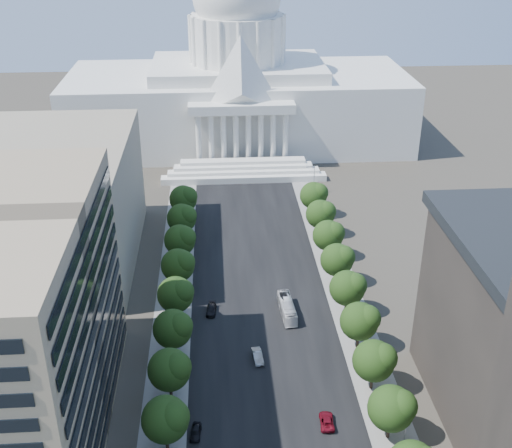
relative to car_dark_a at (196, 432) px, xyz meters
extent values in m
cube|color=black|center=(13.50, 51.43, -0.71)|extent=(30.00, 260.00, 0.01)
cube|color=gray|center=(-5.50, 51.43, -0.71)|extent=(8.00, 260.00, 0.02)
cube|color=gray|center=(32.50, 51.43, -0.71)|extent=(8.00, 260.00, 0.02)
cube|color=white|center=(13.50, 146.43, 11.79)|extent=(120.00, 50.00, 25.00)
cube|color=white|center=(13.50, 146.43, 26.29)|extent=(60.00, 40.00, 4.00)
cube|color=white|center=(13.50, 119.43, 19.79)|extent=(34.00, 8.00, 3.00)
cylinder|color=white|center=(13.50, 146.43, 36.29)|extent=(32.00, 32.00, 16.00)
cube|color=gray|center=(-34.50, 61.43, 14.29)|extent=(38.00, 52.00, 30.00)
cylinder|color=#33261C|center=(-4.50, -2.57, 0.76)|extent=(0.56, 0.56, 2.94)
sphere|color=black|center=(-4.50, -2.57, 5.46)|extent=(7.60, 7.60, 7.60)
sphere|color=black|center=(-3.17, -3.33, 6.60)|extent=(5.32, 5.32, 5.32)
cylinder|color=#33261C|center=(-4.50, 9.43, 0.76)|extent=(0.56, 0.56, 2.94)
sphere|color=black|center=(-4.50, 9.43, 5.46)|extent=(7.60, 7.60, 7.60)
sphere|color=black|center=(-3.17, 8.67, 6.60)|extent=(5.32, 5.32, 5.32)
cylinder|color=#33261C|center=(-4.50, 21.43, 0.76)|extent=(0.56, 0.56, 2.94)
sphere|color=black|center=(-4.50, 21.43, 5.46)|extent=(7.60, 7.60, 7.60)
sphere|color=black|center=(-3.17, 20.67, 6.60)|extent=(5.32, 5.32, 5.32)
cylinder|color=#33261C|center=(-4.50, 33.43, 0.76)|extent=(0.56, 0.56, 2.94)
sphere|color=black|center=(-4.50, 33.43, 5.46)|extent=(7.60, 7.60, 7.60)
sphere|color=black|center=(-3.17, 32.67, 6.60)|extent=(5.32, 5.32, 5.32)
cylinder|color=#33261C|center=(-4.50, 45.43, 0.76)|extent=(0.56, 0.56, 2.94)
sphere|color=black|center=(-4.50, 45.43, 5.46)|extent=(7.60, 7.60, 7.60)
sphere|color=black|center=(-3.17, 44.67, 6.60)|extent=(5.32, 5.32, 5.32)
cylinder|color=#33261C|center=(-4.50, 57.43, 0.76)|extent=(0.56, 0.56, 2.94)
sphere|color=black|center=(-4.50, 57.43, 5.46)|extent=(7.60, 7.60, 7.60)
sphere|color=black|center=(-3.17, 56.67, 6.60)|extent=(5.32, 5.32, 5.32)
cylinder|color=#33261C|center=(-4.50, 69.43, 0.76)|extent=(0.56, 0.56, 2.94)
sphere|color=black|center=(-4.50, 69.43, 5.46)|extent=(7.60, 7.60, 7.60)
sphere|color=black|center=(-3.17, 68.67, 6.60)|extent=(5.32, 5.32, 5.32)
cylinder|color=#33261C|center=(-4.50, 81.43, 0.76)|extent=(0.56, 0.56, 2.94)
sphere|color=black|center=(-4.50, 81.43, 5.46)|extent=(7.60, 7.60, 7.60)
sphere|color=black|center=(-3.17, 80.67, 6.60)|extent=(5.32, 5.32, 5.32)
cylinder|color=#33261C|center=(31.50, -2.57, 0.76)|extent=(0.56, 0.56, 2.94)
sphere|color=black|center=(31.50, -2.57, 5.46)|extent=(7.60, 7.60, 7.60)
sphere|color=black|center=(32.83, -3.33, 6.60)|extent=(5.32, 5.32, 5.32)
cylinder|color=#33261C|center=(31.50, 9.43, 0.76)|extent=(0.56, 0.56, 2.94)
sphere|color=black|center=(31.50, 9.43, 5.46)|extent=(7.60, 7.60, 7.60)
sphere|color=black|center=(32.83, 8.67, 6.60)|extent=(5.32, 5.32, 5.32)
cylinder|color=#33261C|center=(31.50, 21.43, 0.76)|extent=(0.56, 0.56, 2.94)
sphere|color=black|center=(31.50, 21.43, 5.46)|extent=(7.60, 7.60, 7.60)
sphere|color=black|center=(32.83, 20.67, 6.60)|extent=(5.32, 5.32, 5.32)
cylinder|color=#33261C|center=(31.50, 33.43, 0.76)|extent=(0.56, 0.56, 2.94)
sphere|color=black|center=(31.50, 33.43, 5.46)|extent=(7.60, 7.60, 7.60)
sphere|color=black|center=(32.83, 32.67, 6.60)|extent=(5.32, 5.32, 5.32)
cylinder|color=#33261C|center=(31.50, 45.43, 0.76)|extent=(0.56, 0.56, 2.94)
sphere|color=black|center=(31.50, 45.43, 5.46)|extent=(7.60, 7.60, 7.60)
sphere|color=black|center=(32.83, 44.67, 6.60)|extent=(5.32, 5.32, 5.32)
cylinder|color=#33261C|center=(31.50, 57.43, 0.76)|extent=(0.56, 0.56, 2.94)
sphere|color=black|center=(31.50, 57.43, 5.46)|extent=(7.60, 7.60, 7.60)
sphere|color=black|center=(32.83, 56.67, 6.60)|extent=(5.32, 5.32, 5.32)
cylinder|color=#33261C|center=(31.50, 69.43, 0.76)|extent=(0.56, 0.56, 2.94)
sphere|color=black|center=(31.50, 69.43, 5.46)|extent=(7.60, 7.60, 7.60)
sphere|color=black|center=(32.83, 68.67, 6.60)|extent=(5.32, 5.32, 5.32)
cylinder|color=#33261C|center=(31.50, 81.43, 0.76)|extent=(0.56, 0.56, 2.94)
sphere|color=black|center=(31.50, 81.43, 5.46)|extent=(7.60, 7.60, 7.60)
sphere|color=black|center=(32.83, 80.67, 6.60)|extent=(5.32, 5.32, 5.32)
cylinder|color=gray|center=(34.00, -3.57, 3.79)|extent=(0.18, 0.18, 9.00)
cylinder|color=gray|center=(32.80, -3.57, 8.09)|extent=(2.40, 0.14, 0.14)
sphere|color=gray|center=(31.70, -3.57, 7.99)|extent=(0.44, 0.44, 0.44)
cylinder|color=gray|center=(34.00, 21.43, 3.79)|extent=(0.18, 0.18, 9.00)
cylinder|color=gray|center=(32.80, 21.43, 8.09)|extent=(2.40, 0.14, 0.14)
sphere|color=gray|center=(31.70, 21.43, 7.99)|extent=(0.44, 0.44, 0.44)
cylinder|color=gray|center=(34.00, 46.43, 3.79)|extent=(0.18, 0.18, 9.00)
cylinder|color=gray|center=(32.80, 46.43, 8.09)|extent=(2.40, 0.14, 0.14)
sphere|color=gray|center=(31.70, 46.43, 7.99)|extent=(0.44, 0.44, 0.44)
cylinder|color=gray|center=(34.00, 71.43, 3.79)|extent=(0.18, 0.18, 9.00)
cylinder|color=gray|center=(32.80, 71.43, 8.09)|extent=(2.40, 0.14, 0.14)
sphere|color=gray|center=(31.70, 71.43, 7.99)|extent=(0.44, 0.44, 0.44)
cylinder|color=gray|center=(34.00, 96.43, 3.79)|extent=(0.18, 0.18, 9.00)
cylinder|color=gray|center=(32.80, 96.43, 8.09)|extent=(2.40, 0.14, 0.14)
sphere|color=gray|center=(31.70, 96.43, 7.99)|extent=(0.44, 0.44, 0.44)
imported|color=black|center=(0.00, 0.00, 0.00)|extent=(2.10, 4.30, 1.41)
imported|color=#95979B|center=(11.54, 18.83, 0.12)|extent=(2.32, 5.16, 1.64)
imported|color=maroon|center=(21.97, 0.96, -0.01)|extent=(2.59, 5.12, 1.39)
imported|color=black|center=(2.78, 35.37, 0.01)|extent=(2.50, 5.12, 1.43)
imported|color=silver|center=(18.91, 33.66, 0.84)|extent=(3.25, 11.25, 3.09)
camera|label=1|loc=(4.55, -79.54, 77.91)|focal=45.00mm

